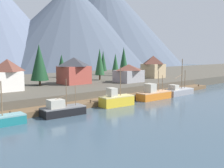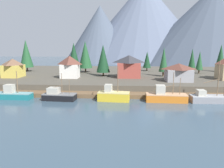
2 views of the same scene
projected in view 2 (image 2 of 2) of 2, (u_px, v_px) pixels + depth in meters
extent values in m
cube|color=#384C5B|center=(114.00, 86.00, 70.99)|extent=(400.00, 400.00, 1.00)
cube|color=brown|center=(110.00, 95.00, 53.13)|extent=(80.00, 4.00, 1.00)
cylinder|color=brown|center=(29.00, 94.00, 52.61)|extent=(0.36, 0.36, 1.60)
cylinder|color=brown|center=(61.00, 95.00, 52.09)|extent=(0.36, 0.36, 1.60)
cylinder|color=brown|center=(93.00, 95.00, 51.57)|extent=(0.36, 0.36, 1.60)
cylinder|color=brown|center=(126.00, 96.00, 51.04)|extent=(0.36, 0.36, 1.60)
cylinder|color=brown|center=(160.00, 96.00, 50.52)|extent=(0.36, 0.36, 1.60)
cylinder|color=brown|center=(194.00, 97.00, 50.00)|extent=(0.36, 0.36, 1.60)
cube|color=#4C473D|center=(116.00, 76.00, 82.48)|extent=(400.00, 56.00, 2.50)
cone|color=#475160|center=(100.00, 34.00, 178.16)|extent=(59.53, 59.53, 46.05)
cone|color=slate|center=(144.00, 21.00, 194.90)|extent=(121.41, 121.41, 70.67)
cone|color=#475160|center=(215.00, 23.00, 165.18)|extent=(126.44, 126.44, 60.72)
cube|color=#196B70|center=(14.00, 96.00, 51.09)|extent=(8.75, 2.88, 1.30)
cube|color=#679496|center=(14.00, 93.00, 50.96)|extent=(8.75, 2.88, 0.20)
cube|color=#B2AD9E|center=(10.00, 89.00, 50.87)|extent=(2.18, 1.89, 1.99)
cylinder|color=brown|center=(17.00, 82.00, 50.39)|extent=(0.17, 0.17, 5.22)
cube|color=black|center=(60.00, 97.00, 49.94)|extent=(7.79, 3.65, 1.35)
cube|color=slate|center=(59.00, 94.00, 49.81)|extent=(7.79, 3.65, 0.20)
cube|color=#B2AD9E|center=(54.00, 90.00, 49.86)|extent=(2.74, 2.39, 1.41)
cylinder|color=brown|center=(62.00, 84.00, 49.28)|extent=(0.12, 0.12, 4.83)
cylinder|color=brown|center=(69.00, 86.00, 49.14)|extent=(0.10, 0.10, 3.54)
cylinder|color=brown|center=(57.00, 87.00, 49.58)|extent=(3.02, 0.31, 0.98)
cube|color=gold|center=(114.00, 97.00, 49.15)|extent=(7.40, 3.50, 1.90)
cube|color=tan|center=(114.00, 92.00, 48.97)|extent=(7.40, 3.50, 0.20)
cube|color=#B2AD9E|center=(108.00, 88.00, 48.99)|extent=(1.76, 2.05, 1.73)
cylinder|color=brown|center=(118.00, 79.00, 48.29)|extent=(0.16, 0.16, 5.97)
cube|color=#CC6B1E|center=(166.00, 98.00, 48.47)|extent=(9.19, 3.33, 1.61)
cube|color=tan|center=(166.00, 94.00, 48.31)|extent=(9.19, 3.33, 0.20)
cube|color=#B2AD9E|center=(160.00, 89.00, 48.26)|extent=(2.11, 2.32, 2.00)
cylinder|color=brown|center=(173.00, 83.00, 47.72)|extent=(0.15, 0.15, 5.00)
cylinder|color=brown|center=(180.00, 86.00, 47.69)|extent=(0.13, 0.13, 3.71)
cylinder|color=brown|center=(168.00, 87.00, 47.98)|extent=(3.07, 0.21, 0.71)
cube|color=gray|center=(211.00, 99.00, 47.87)|extent=(9.13, 3.25, 1.37)
cube|color=#9F9FA2|center=(212.00, 96.00, 47.73)|extent=(9.13, 3.25, 0.20)
cube|color=#B2AD9E|center=(201.00, 93.00, 47.74)|extent=(1.75, 2.18, 1.27)
cylinder|color=brown|center=(219.00, 78.00, 46.98)|extent=(0.19, 0.19, 7.80)
cylinder|color=brown|center=(212.00, 81.00, 47.16)|extent=(3.49, 0.17, 1.12)
cube|color=#9E4238|center=(129.00, 70.00, 69.29)|extent=(7.28, 6.56, 4.81)
pyramid|color=#2D2D33|center=(129.00, 59.00, 68.67)|extent=(7.65, 6.89, 2.39)
cube|color=silver|center=(70.00, 71.00, 68.09)|extent=(5.56, 4.35, 4.32)
pyramid|color=brown|center=(70.00, 60.00, 67.48)|extent=(5.84, 4.57, 2.75)
cube|color=gold|center=(13.00, 71.00, 69.90)|extent=(5.48, 6.07, 3.98)
pyramid|color=brown|center=(13.00, 62.00, 69.38)|extent=(5.75, 6.37, 2.07)
cube|color=gray|center=(178.00, 75.00, 61.80)|extent=(7.15, 6.09, 3.44)
pyramid|color=brown|center=(179.00, 66.00, 61.36)|extent=(7.50, 6.40, 1.70)
cylinder|color=#4C3823|center=(27.00, 69.00, 86.96)|extent=(0.50, 0.50, 1.69)
cone|color=#1E4C28|center=(26.00, 54.00, 85.87)|extent=(5.23, 5.23, 10.99)
cylinder|color=#4C3823|center=(199.00, 72.00, 80.06)|extent=(0.50, 0.50, 1.35)
cone|color=#1E4C28|center=(200.00, 61.00, 79.34)|extent=(2.65, 2.65, 6.96)
cylinder|color=#4C3823|center=(147.00, 69.00, 88.16)|extent=(0.50, 0.50, 1.32)
cone|color=#14381E|center=(147.00, 60.00, 87.48)|extent=(3.22, 3.22, 6.63)
cylinder|color=#4C3823|center=(86.00, 70.00, 84.01)|extent=(0.50, 0.50, 1.67)
cone|color=#1E4C28|center=(85.00, 55.00, 82.97)|extent=(5.31, 5.31, 10.45)
cylinder|color=#4C3823|center=(163.00, 74.00, 71.99)|extent=(0.50, 0.50, 1.60)
cone|color=#1E4C28|center=(164.00, 59.00, 71.15)|extent=(3.00, 3.00, 8.18)
cylinder|color=#4C3823|center=(191.00, 70.00, 86.01)|extent=(0.50, 0.50, 1.45)
cone|color=#194223|center=(192.00, 58.00, 85.22)|extent=(2.83, 2.83, 7.77)
cylinder|color=#4C3823|center=(103.00, 74.00, 72.93)|extent=(0.50, 0.50, 1.31)
cone|color=#14381E|center=(103.00, 58.00, 72.02)|extent=(4.62, 4.62, 9.33)
cylinder|color=#4C3823|center=(219.00, 70.00, 85.35)|extent=(0.50, 0.50, 1.53)
cone|color=#194223|center=(221.00, 56.00, 84.41)|extent=(3.50, 3.50, 9.37)
cylinder|color=#4C3823|center=(74.00, 72.00, 79.56)|extent=(0.50, 0.50, 1.17)
cone|color=#14381E|center=(74.00, 57.00, 78.59)|extent=(5.00, 5.00, 10.18)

